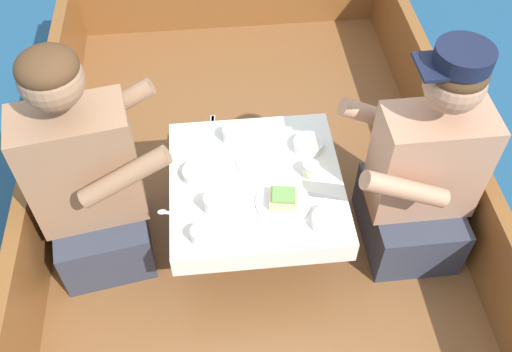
% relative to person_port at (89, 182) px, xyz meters
% --- Properties ---
extents(ground_plane, '(60.00, 60.00, 0.00)m').
position_rel_person_port_xyz_m(ground_plane, '(0.64, -0.04, -0.68)').
color(ground_plane, navy).
extents(boat_deck, '(1.88, 3.29, 0.26)m').
position_rel_person_port_xyz_m(boat_deck, '(0.64, -0.04, -0.55)').
color(boat_deck, brown).
rests_on(boat_deck, ground_plane).
extents(gunwale_port, '(0.06, 3.29, 0.38)m').
position_rel_person_port_xyz_m(gunwale_port, '(-0.27, -0.04, -0.24)').
color(gunwale_port, brown).
rests_on(gunwale_port, boat_deck).
extents(gunwale_starboard, '(0.06, 3.29, 0.38)m').
position_rel_person_port_xyz_m(gunwale_starboard, '(1.55, -0.04, -0.24)').
color(gunwale_starboard, brown).
rests_on(gunwale_starboard, boat_deck).
extents(cockpit_table, '(0.68, 0.69, 0.38)m').
position_rel_person_port_xyz_m(cockpit_table, '(0.64, -0.01, -0.09)').
color(cockpit_table, '#B2B2B7').
rests_on(cockpit_table, boat_deck).
extents(person_port, '(0.57, 0.51, 1.04)m').
position_rel_person_port_xyz_m(person_port, '(0.00, 0.00, 0.00)').
color(person_port, '#333847').
rests_on(person_port, boat_deck).
extents(person_starboard, '(0.53, 0.44, 1.01)m').
position_rel_person_port_xyz_m(person_starboard, '(1.28, -0.08, -0.01)').
color(person_starboard, '#333847').
rests_on(person_starboard, boat_deck).
extents(plate_sandwich, '(0.21, 0.21, 0.01)m').
position_rel_person_port_xyz_m(plate_sandwich, '(0.73, -0.14, -0.04)').
color(plate_sandwich, white).
rests_on(plate_sandwich, cockpit_table).
extents(plate_bread, '(0.19, 0.19, 0.01)m').
position_rel_person_port_xyz_m(plate_bread, '(0.66, 0.07, -0.04)').
color(plate_bread, white).
rests_on(plate_bread, cockpit_table).
extents(sandwich, '(0.12, 0.11, 0.05)m').
position_rel_person_port_xyz_m(sandwich, '(0.73, -0.14, -0.01)').
color(sandwich, '#E0BC7F').
rests_on(sandwich, plate_sandwich).
extents(bowl_port_near, '(0.12, 0.12, 0.04)m').
position_rel_person_port_xyz_m(bowl_port_near, '(0.42, 0.02, -0.02)').
color(bowl_port_near, white).
rests_on(bowl_port_near, cockpit_table).
extents(bowl_starboard_near, '(0.12, 0.12, 0.04)m').
position_rel_person_port_xyz_m(bowl_starboard_near, '(0.88, -0.25, -0.02)').
color(bowl_starboard_near, white).
rests_on(bowl_starboard_near, cockpit_table).
extents(bowl_center_far, '(0.12, 0.12, 0.04)m').
position_rel_person_port_xyz_m(bowl_center_far, '(0.87, 0.13, -0.02)').
color(bowl_center_far, white).
rests_on(bowl_center_far, cockpit_table).
extents(coffee_cup_port, '(0.10, 0.07, 0.07)m').
position_rel_person_port_xyz_m(coffee_cup_port, '(0.47, -0.14, -0.01)').
color(coffee_cup_port, white).
rests_on(coffee_cup_port, cockpit_table).
extents(coffee_cup_starboard, '(0.10, 0.08, 0.06)m').
position_rel_person_port_xyz_m(coffee_cup_starboard, '(0.56, 0.21, -0.01)').
color(coffee_cup_starboard, white).
rests_on(coffee_cup_starboard, cockpit_table).
extents(coffee_cup_center, '(0.10, 0.07, 0.05)m').
position_rel_person_port_xyz_m(coffee_cup_center, '(0.41, -0.27, -0.02)').
color(coffee_cup_center, white).
rests_on(coffee_cup_center, cockpit_table).
extents(tin_can, '(0.07, 0.07, 0.05)m').
position_rel_person_port_xyz_m(tin_can, '(0.86, -0.00, -0.02)').
color(tin_can, silver).
rests_on(tin_can, cockpit_table).
extents(utensil_knife_starboard, '(0.16, 0.07, 0.00)m').
position_rel_person_port_xyz_m(utensil_knife_starboard, '(0.86, -0.11, -0.04)').
color(utensil_knife_starboard, silver).
rests_on(utensil_knife_starboard, cockpit_table).
extents(utensil_spoon_port, '(0.17, 0.05, 0.01)m').
position_rel_person_port_xyz_m(utensil_spoon_port, '(0.31, -0.15, -0.04)').
color(utensil_spoon_port, silver).
rests_on(utensil_spoon_port, cockpit_table).
extents(utensil_spoon_starboard, '(0.15, 0.10, 0.01)m').
position_rel_person_port_xyz_m(utensil_spoon_starboard, '(0.60, -0.28, -0.04)').
color(utensil_spoon_starboard, silver).
rests_on(utensil_spoon_starboard, cockpit_table).
extents(utensil_fork_starboard, '(0.03, 0.17, 0.00)m').
position_rel_person_port_xyz_m(utensil_fork_starboard, '(0.48, 0.29, -0.04)').
color(utensil_fork_starboard, silver).
rests_on(utensil_fork_starboard, cockpit_table).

